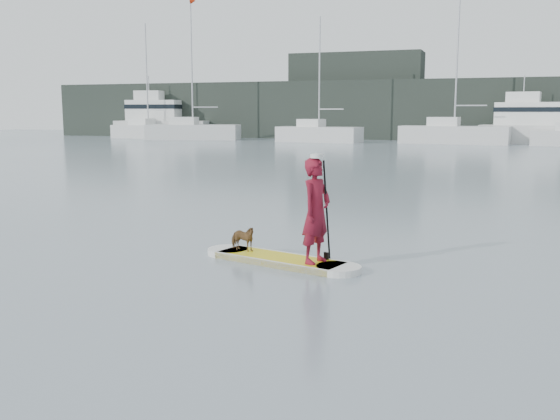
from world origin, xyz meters
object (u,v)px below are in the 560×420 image
(sailboat_b, at_px, (192,130))
(paddleboard, at_px, (280,260))
(paddler, at_px, (316,211))
(sailboat_c, at_px, (318,133))
(sailboat_a, at_px, (148,130))
(sailboat_d, at_px, (453,133))
(motor_yacht_a, at_px, (534,125))
(dog, at_px, (242,238))
(motor_yacht_b, at_px, (159,120))

(sailboat_b, bearing_deg, paddleboard, -72.36)
(paddler, relative_size, sailboat_c, 0.16)
(paddler, height_order, sailboat_a, sailboat_a)
(paddler, xyz_separation_m, sailboat_d, (-0.88, 47.15, -0.06))
(paddleboard, xyz_separation_m, paddler, (0.75, -0.21, 0.99))
(sailboat_c, relative_size, motor_yacht_a, 1.10)
(sailboat_a, xyz_separation_m, motor_yacht_a, (38.49, 1.13, 0.85))
(dog, bearing_deg, sailboat_d, 10.72)
(sailboat_b, bearing_deg, sailboat_a, 155.70)
(sailboat_b, distance_m, sailboat_d, 25.70)
(sailboat_a, bearing_deg, paddler, -49.00)
(paddler, bearing_deg, sailboat_c, 33.14)
(sailboat_c, distance_m, sailboat_d, 12.19)
(sailboat_c, height_order, motor_yacht_b, sailboat_c)
(dog, bearing_deg, sailboat_b, 39.84)
(dog, xyz_separation_m, sailboat_b, (-24.97, 46.51, 0.60))
(paddleboard, relative_size, sailboat_b, 0.23)
(sailboat_d, bearing_deg, dog, -85.42)
(sailboat_a, bearing_deg, sailboat_d, 4.84)
(paddler, bearing_deg, motor_yacht_b, 50.09)
(paddleboard, height_order, sailboat_b, sailboat_b)
(sailboat_a, height_order, sailboat_c, sailboat_a)
(sailboat_a, xyz_separation_m, motor_yacht_b, (-0.09, 2.55, 1.06))
(paddleboard, relative_size, sailboat_c, 0.28)
(paddleboard, distance_m, sailboat_b, 53.42)
(paddler, distance_m, sailboat_b, 53.95)
(paddleboard, xyz_separation_m, motor_yacht_b, (-31.94, 50.69, 1.84))
(paddleboard, xyz_separation_m, sailboat_b, (-25.83, 46.75, 0.91))
(sailboat_d, distance_m, motor_yacht_b, 32.04)
(dog, relative_size, sailboat_a, 0.05)
(sailboat_b, height_order, motor_yacht_b, sailboat_b)
(paddler, relative_size, motor_yacht_a, 0.18)
(dog, xyz_separation_m, motor_yacht_b, (-31.08, 50.46, 1.53))
(paddleboard, bearing_deg, sailboat_b, 134.36)
(sailboat_a, height_order, sailboat_b, sailboat_b)
(paddleboard, relative_size, paddler, 1.72)
(sailboat_c, height_order, sailboat_d, sailboat_d)
(sailboat_a, bearing_deg, sailboat_c, 0.65)
(motor_yacht_b, bearing_deg, paddleboard, -67.54)
(paddler, bearing_deg, sailboat_d, 18.45)
(paddler, distance_m, sailboat_d, 47.15)
(motor_yacht_a, height_order, motor_yacht_b, motor_yacht_b)
(motor_yacht_a, bearing_deg, motor_yacht_b, -174.06)
(motor_yacht_a, bearing_deg, dog, -90.64)
(sailboat_c, bearing_deg, sailboat_b, -174.93)
(paddleboard, distance_m, motor_yacht_b, 59.94)
(sailboat_c, xyz_separation_m, sailboat_d, (12.15, 0.98, 0.15))
(sailboat_a, bearing_deg, dog, -50.09)
(dog, distance_m, sailboat_c, 47.13)
(sailboat_d, bearing_deg, sailboat_c, -169.91)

